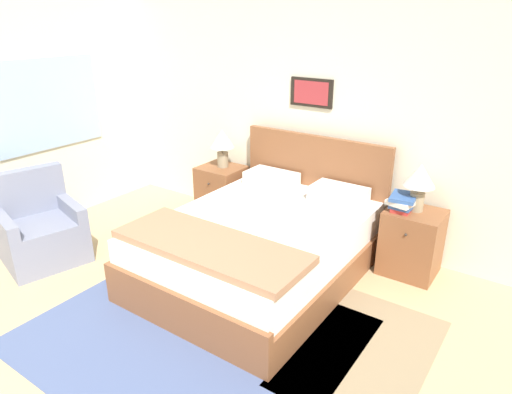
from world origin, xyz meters
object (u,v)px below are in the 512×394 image
bed (260,245)px  nightstand_by_door (411,242)px  armchair (41,232)px  nightstand_near_window (222,192)px  table_lamp_by_door (420,179)px  table_lamp_near_window (222,142)px

bed → nightstand_by_door: bearing=36.7°
armchair → nightstand_near_window: 1.96m
nightstand_near_window → nightstand_by_door: (2.21, 0.00, 0.00)m
nightstand_near_window → nightstand_by_door: bearing=0.0°
nightstand_near_window → table_lamp_by_door: table_lamp_by_door is taller
armchair → table_lamp_near_window: bearing=170.6°
table_lamp_by_door → armchair: bearing=-148.9°
nightstand_by_door → table_lamp_near_window: (-2.20, 0.03, 0.60)m
nightstand_near_window → table_lamp_near_window: size_ratio=1.42×
armchair → nightstand_by_door: 3.50m
armchair → nightstand_near_window: (0.80, 1.79, 0.01)m
bed → table_lamp_by_door: (1.09, 0.85, 0.60)m
nightstand_by_door → bed: bearing=-143.3°
bed → table_lamp_near_window: size_ratio=4.90×
nightstand_by_door → table_lamp_by_door: (-0.01, 0.03, 0.60)m
nightstand_near_window → table_lamp_by_door: (2.20, 0.03, 0.60)m
bed → armchair: 2.13m
nightstand_near_window → nightstand_by_door: 2.21m
bed → nightstand_near_window: bearing=143.3°
bed → table_lamp_by_door: bed is taller
table_lamp_near_window → table_lamp_by_door: same height
table_lamp_near_window → table_lamp_by_door: 2.19m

